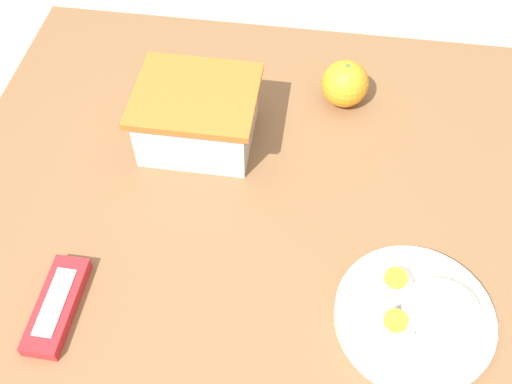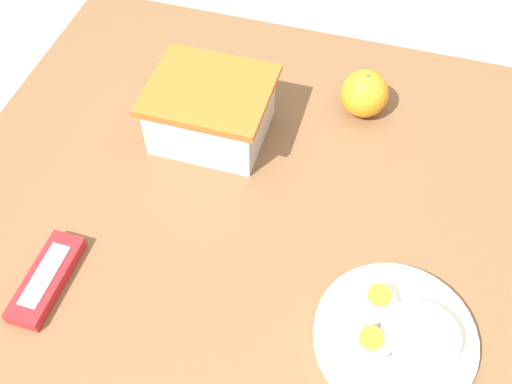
{
  "view_description": "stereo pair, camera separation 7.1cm",
  "coord_description": "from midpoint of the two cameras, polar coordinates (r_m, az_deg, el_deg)",
  "views": [
    {
      "loc": [
        0.04,
        -0.5,
        1.43
      ],
      "look_at": [
        -0.03,
        -0.01,
        0.78
      ],
      "focal_mm": 42.0,
      "sensor_mm": 36.0,
      "label": 1
    },
    {
      "loc": [
        0.1,
        -0.49,
        1.43
      ],
      "look_at": [
        -0.03,
        -0.01,
        0.78
      ],
      "focal_mm": 42.0,
      "sensor_mm": 36.0,
      "label": 2
    }
  ],
  "objects": [
    {
      "name": "food_container",
      "position": [
        0.89,
        -2.02,
        7.38
      ],
      "size": [
        0.18,
        0.15,
        0.09
      ],
      "color": "white",
      "rests_on": "table"
    },
    {
      "name": "table",
      "position": [
        0.93,
        4.51,
        -4.95
      ],
      "size": [
        0.95,
        0.77,
        0.75
      ],
      "color": "brown",
      "rests_on": "ground_plane"
    },
    {
      "name": "orange_fruit",
      "position": [
        0.95,
        12.45,
        9.04
      ],
      "size": [
        0.07,
        0.07,
        0.07
      ],
      "color": "orange",
      "rests_on": "table"
    },
    {
      "name": "rice_plate",
      "position": [
        0.75,
        16.22,
        -13.05
      ],
      "size": [
        0.19,
        0.19,
        0.06
      ],
      "color": "silver",
      "rests_on": "table"
    },
    {
      "name": "candy_bar",
      "position": [
        0.8,
        -16.93,
        -8.06
      ],
      "size": [
        0.05,
        0.13,
        0.02
      ],
      "color": "red",
      "rests_on": "table"
    }
  ]
}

